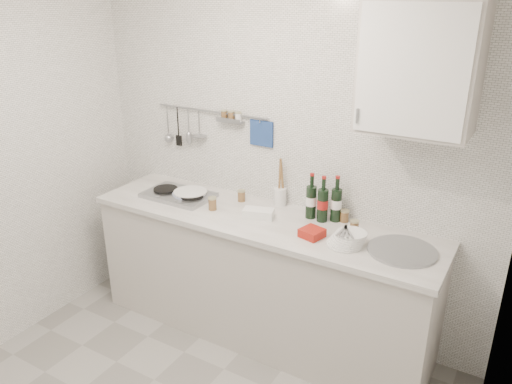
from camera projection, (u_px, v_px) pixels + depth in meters
back_wall at (282, 158)px, 3.46m from camera, size 3.00×0.02×2.50m
wall_right at (489, 344)px, 1.63m from camera, size 0.02×2.80×2.50m
counter at (261, 280)px, 3.52m from camera, size 2.44×0.64×0.96m
wall_rail at (209, 124)px, 3.65m from camera, size 0.98×0.09×0.34m
wall_cabinet at (420, 68)px, 2.63m from camera, size 0.60×0.38×0.70m
plate_stack_hob at (189, 194)px, 3.66m from camera, size 0.27×0.27×0.05m
plate_stack_sink at (348, 239)px, 2.96m from camera, size 0.23×0.22×0.09m
wine_bottles at (323, 198)px, 3.25m from camera, size 0.24×0.12×0.31m
butter_dish at (258, 213)px, 3.32m from camera, size 0.22×0.16×0.06m
strawberry_punnet at (312, 233)px, 3.06m from camera, size 0.16×0.16×0.05m
utensil_crock at (280, 194)px, 3.50m from camera, size 0.09×0.09×0.35m
jar_a at (241, 196)px, 3.58m from camera, size 0.06×0.06×0.08m
jar_b at (344, 216)px, 3.26m from camera, size 0.06×0.06×0.08m
jar_c at (354, 226)px, 3.12m from camera, size 0.06×0.06×0.08m
jar_d at (212, 203)px, 3.44m from camera, size 0.06×0.06×0.09m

